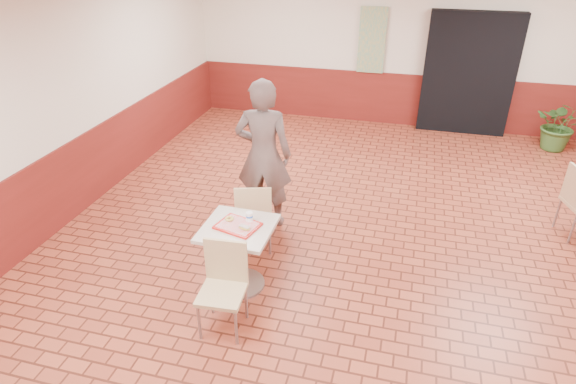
% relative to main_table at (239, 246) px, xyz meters
% --- Properties ---
extents(room_shell, '(8.01, 10.01, 3.01)m').
position_rel_main_table_xyz_m(room_shell, '(1.32, 0.52, 0.99)').
color(room_shell, brown).
rests_on(room_shell, ground).
extents(wainscot_band, '(8.00, 10.00, 1.00)m').
position_rel_main_table_xyz_m(wainscot_band, '(1.32, 0.52, -0.01)').
color(wainscot_band, '#601712').
rests_on(wainscot_band, ground).
extents(corridor_doorway, '(1.60, 0.22, 2.20)m').
position_rel_main_table_xyz_m(corridor_doorway, '(2.52, 5.40, 0.59)').
color(corridor_doorway, black).
rests_on(corridor_doorway, ground).
extents(promo_poster, '(0.50, 0.03, 1.20)m').
position_rel_main_table_xyz_m(promo_poster, '(0.72, 5.46, 1.09)').
color(promo_poster, gray).
rests_on(promo_poster, wainscot_band).
extents(main_table, '(0.71, 0.71, 0.75)m').
position_rel_main_table_xyz_m(main_table, '(0.00, 0.00, 0.00)').
color(main_table, '#BBAC96').
rests_on(main_table, ground).
extents(chair_main_front, '(0.45, 0.45, 0.90)m').
position_rel_main_table_xyz_m(chair_main_front, '(0.06, -0.58, -0.00)').
color(chair_main_front, tan).
rests_on(chair_main_front, ground).
extents(chair_main_back, '(0.52, 0.52, 0.91)m').
position_rel_main_table_xyz_m(chair_main_back, '(-0.06, 0.67, -0.00)').
color(chair_main_back, tan).
rests_on(chair_main_back, ground).
extents(customer, '(0.76, 0.55, 1.93)m').
position_rel_main_table_xyz_m(customer, '(-0.13, 1.32, 0.46)').
color(customer, brown).
rests_on(customer, ground).
extents(serving_tray, '(0.41, 0.32, 0.03)m').
position_rel_main_table_xyz_m(serving_tray, '(0.00, 0.00, 0.26)').
color(serving_tray, red).
rests_on(serving_tray, main_table).
extents(ring_donut, '(0.11, 0.11, 0.03)m').
position_rel_main_table_xyz_m(ring_donut, '(-0.11, 0.06, 0.29)').
color(ring_donut, gold).
rests_on(ring_donut, serving_tray).
extents(long_john_donut, '(0.14, 0.09, 0.04)m').
position_rel_main_table_xyz_m(long_john_donut, '(0.10, -0.07, 0.29)').
color(long_john_donut, gold).
rests_on(long_john_donut, serving_tray).
extents(paper_cup, '(0.07, 0.07, 0.09)m').
position_rel_main_table_xyz_m(paper_cup, '(0.09, 0.11, 0.32)').
color(paper_cup, white).
rests_on(paper_cup, serving_tray).
extents(potted_plant, '(0.96, 0.88, 0.90)m').
position_rel_main_table_xyz_m(potted_plant, '(4.12, 4.92, -0.06)').
color(potted_plant, '#335B24').
rests_on(potted_plant, ground).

